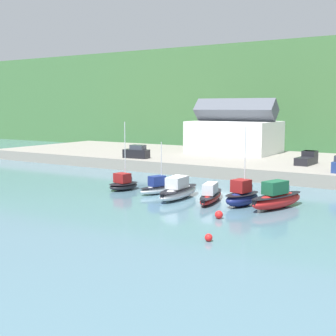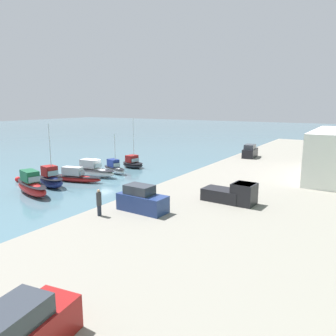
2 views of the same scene
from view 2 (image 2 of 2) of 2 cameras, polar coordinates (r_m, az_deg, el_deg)
name	(u,v)px [view 2 (image 2 of 2)]	position (r m, az deg, el deg)	size (l,w,h in m)	color
ground_plane	(103,175)	(49.41, -11.21, -1.28)	(320.00, 320.00, 0.00)	slate
quay_promenade	(302,197)	(37.05, 22.33, -4.68)	(100.24, 27.97, 1.74)	gray
moored_boat_0	(133,163)	(54.72, -6.19, 0.86)	(3.14, 4.46, 8.25)	black
moored_boat_1	(114,168)	(50.80, -9.39, -0.02)	(3.21, 5.54, 6.00)	silver
moored_boat_2	(92,170)	(49.12, -13.09, -0.37)	(2.68, 7.99, 2.47)	white
moored_boat_3	(75,177)	(46.28, -15.95, -1.44)	(3.55, 8.01, 2.03)	red
moored_boat_4	(51,179)	(44.09, -19.75, -1.86)	(3.12, 5.18, 8.06)	navy
moored_boat_5	(31,186)	(41.51, -22.69, -2.84)	(4.13, 7.81, 2.79)	red
parked_car_0	(142,200)	(27.03, -4.57, -5.60)	(1.99, 4.28, 2.16)	navy
parked_car_1	(21,335)	(13.51, -24.20, -24.94)	(4.42, 2.39, 2.16)	maroon
parked_car_2	(250,152)	(55.76, 14.09, 2.77)	(4.35, 2.17, 2.16)	black
pickup_truck_0	(233,194)	(29.73, 11.33, -4.43)	(2.21, 4.83, 1.90)	black
person_on_quay	(99,202)	(26.34, -11.93, -5.85)	(0.40, 0.40, 2.14)	#232838
mooring_buoy_1	(18,179)	(48.89, -24.70, -1.79)	(0.74, 0.74, 0.74)	red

